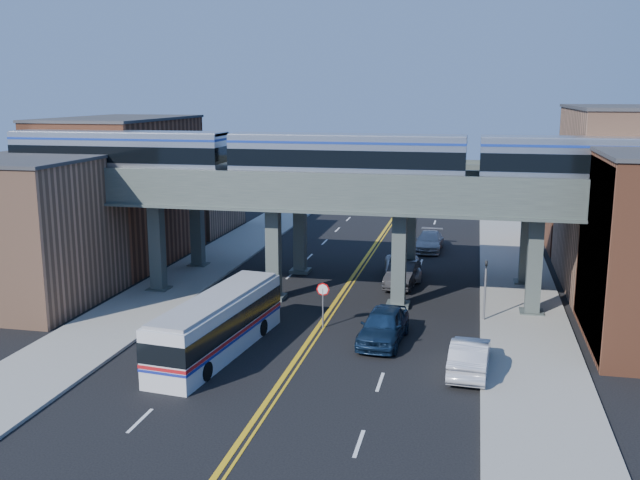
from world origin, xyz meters
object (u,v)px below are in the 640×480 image
object	(u,v)px
car_lane_b	(402,274)
car_lane_d	(429,241)
transit_bus	(218,325)
car_parked_curb	(470,356)
stop_sign	(323,298)
transit_train	(346,158)
car_lane_a	(383,326)
traffic_signal	(485,284)
car_lane_c	(403,267)

from	to	relation	value
car_lane_b	car_lane_d	world-z (taller)	car_lane_b
transit_bus	car_parked_curb	world-z (taller)	transit_bus
stop_sign	car_parked_curb	world-z (taller)	stop_sign
car_lane_b	car_lane_d	xyz separation A→B (m)	(1.04, 11.73, -0.06)
transit_train	transit_bus	size ratio (longest dim) A/B	3.96
car_lane_a	car_parked_curb	size ratio (longest dim) A/B	1.08
traffic_signal	transit_bus	xyz separation A→B (m)	(-13.31, -7.95, -0.85)
traffic_signal	car_lane_b	bearing A→B (deg)	128.29
car_lane_c	stop_sign	bearing A→B (deg)	-111.96
transit_train	traffic_signal	bearing A→B (deg)	-13.19
stop_sign	car_lane_a	size ratio (longest dim) A/B	0.49
transit_train	car_lane_c	bearing A→B (deg)	68.70
stop_sign	traffic_signal	xyz separation A→B (m)	(8.90, 3.00, 0.54)
car_lane_c	car_lane_a	bearing A→B (deg)	-95.61
car_lane_b	car_lane_d	bearing A→B (deg)	89.75
car_lane_b	car_lane_a	bearing A→B (deg)	-84.26
transit_train	car_lane_a	distance (m)	11.07
car_parked_curb	car_lane_d	bearing A→B (deg)	-78.86
stop_sign	transit_bus	size ratio (longest dim) A/B	0.23
traffic_signal	car_lane_c	distance (m)	11.02
transit_bus	car_lane_a	distance (m)	8.71
car_lane_d	car_lane_a	bearing A→B (deg)	-90.15
transit_train	car_lane_c	distance (m)	11.50
car_lane_d	car_lane_c	bearing A→B (deg)	-95.80
car_lane_a	car_lane_b	bearing A→B (deg)	95.15
transit_train	transit_bus	bearing A→B (deg)	-115.64
transit_bus	stop_sign	bearing A→B (deg)	-35.37
car_lane_d	car_parked_curb	xyz separation A→B (m)	(3.68, -26.58, 0.05)
stop_sign	car_lane_c	world-z (taller)	stop_sign
car_lane_b	car_parked_curb	world-z (taller)	car_lane_b
car_lane_b	car_lane_d	size ratio (longest dim) A/B	0.95
transit_bus	car_lane_a	xyz separation A→B (m)	(8.04, 3.32, -0.53)
transit_train	car_lane_d	distance (m)	19.07
car_lane_a	car_lane_d	xyz separation A→B (m)	(0.86, 23.26, -0.15)
transit_bus	car_lane_d	world-z (taller)	transit_bus
transit_bus	car_lane_d	distance (m)	28.04
car_lane_a	car_lane_d	size ratio (longest dim) A/B	1.01
transit_bus	car_lane_d	bearing A→B (deg)	-12.21
transit_bus	transit_train	bearing A→B (deg)	-19.33
stop_sign	traffic_signal	distance (m)	9.41
transit_bus	car_lane_b	xyz separation A→B (m)	(7.86, 14.85, -0.62)
car_lane_d	car_parked_curb	bearing A→B (deg)	-80.14
transit_train	transit_bus	world-z (taller)	transit_train
transit_bus	car_lane_b	world-z (taller)	transit_bus
car_lane_a	car_lane_c	size ratio (longest dim) A/B	1.00
transit_train	car_lane_c	size ratio (longest dim) A/B	8.18
transit_train	car_lane_a	bearing A→B (deg)	-63.78
car_lane_c	car_lane_d	size ratio (longest dim) A/B	1.02
car_lane_a	car_parked_curb	world-z (taller)	car_lane_a
traffic_signal	car_parked_curb	size ratio (longest dim) A/B	0.82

